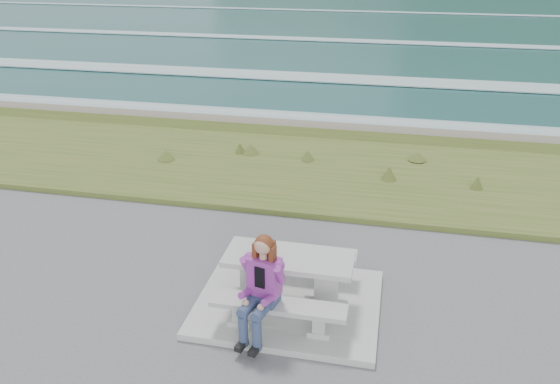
{
  "coord_description": "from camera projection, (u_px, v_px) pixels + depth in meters",
  "views": [
    {
      "loc": [
        1.24,
        -6.38,
        4.83
      ],
      "look_at": [
        -0.38,
        1.2,
        1.25
      ],
      "focal_mm": 35.0,
      "sensor_mm": 36.0,
      "label": 1
    }
  ],
  "objects": [
    {
      "name": "grass_verge",
      "position": [
        332.0,
        175.0,
        12.37
      ],
      "size": [
        160.0,
        4.5,
        0.22
      ],
      "primitive_type": "cube",
      "color": "#3A501E",
      "rests_on": "ground"
    },
    {
      "name": "bench_seaward",
      "position": [
        298.0,
        255.0,
        8.36
      ],
      "size": [
        1.8,
        0.35,
        0.45
      ],
      "color": "#A6A5A1",
      "rests_on": "concrete_slab"
    },
    {
      "name": "ocean",
      "position": [
        375.0,
        68.0,
        30.93
      ],
      "size": [
        1600.0,
        1600.0,
        0.09
      ],
      "color": "#1B4C4C",
      "rests_on": "ground"
    },
    {
      "name": "concrete_slab",
      "position": [
        289.0,
        303.0,
        7.91
      ],
      "size": [
        2.6,
        2.1,
        0.1
      ],
      "primitive_type": "cube",
      "color": "#A6A5A1",
      "rests_on": "ground"
    },
    {
      "name": "seated_woman",
      "position": [
        259.0,
        302.0,
        6.97
      ],
      "size": [
        0.55,
        0.78,
        1.42
      ],
      "rotation": [
        0.0,
        0.0,
        -0.24
      ],
      "color": "navy",
      "rests_on": "concrete_slab"
    },
    {
      "name": "bench_landward",
      "position": [
        278.0,
        310.0,
        7.12
      ],
      "size": [
        1.8,
        0.35,
        0.45
      ],
      "color": "#A6A5A1",
      "rests_on": "concrete_slab"
    },
    {
      "name": "picnic_table",
      "position": [
        289.0,
        266.0,
        7.64
      ],
      "size": [
        1.8,
        0.75,
        0.75
      ],
      "color": "#A6A5A1",
      "rests_on": "concrete_slab"
    },
    {
      "name": "shore_drop",
      "position": [
        345.0,
        134.0,
        14.94
      ],
      "size": [
        160.0,
        0.8,
        2.2
      ],
      "primitive_type": "cube",
      "color": "brown",
      "rests_on": "ground"
    }
  ]
}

